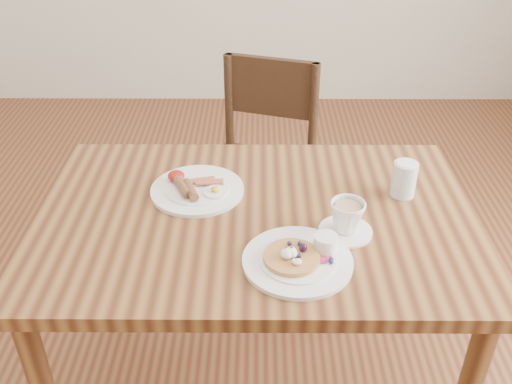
% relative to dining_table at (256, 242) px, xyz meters
% --- Properties ---
extents(dining_table, '(1.20, 0.80, 0.75)m').
position_rel_dining_table_xyz_m(dining_table, '(0.00, 0.00, 0.00)').
color(dining_table, brown).
rests_on(dining_table, ground).
extents(chair_far, '(0.52, 0.52, 0.88)m').
position_rel_dining_table_xyz_m(chair_far, '(0.02, 0.74, -0.16)').
color(chair_far, '#342313').
rests_on(chair_far, ground).
extents(pancake_plate, '(0.27, 0.27, 0.06)m').
position_rel_dining_table_xyz_m(pancake_plate, '(0.11, -0.21, 0.11)').
color(pancake_plate, white).
rests_on(pancake_plate, dining_table).
extents(breakfast_plate, '(0.27, 0.27, 0.04)m').
position_rel_dining_table_xyz_m(breakfast_plate, '(-0.18, 0.11, 0.11)').
color(breakfast_plate, white).
rests_on(breakfast_plate, dining_table).
extents(teacup_saucer, '(0.14, 0.14, 0.09)m').
position_rel_dining_table_xyz_m(teacup_saucer, '(0.23, -0.09, 0.14)').
color(teacup_saucer, white).
rests_on(teacup_saucer, dining_table).
extents(water_glass, '(0.07, 0.07, 0.10)m').
position_rel_dining_table_xyz_m(water_glass, '(0.42, 0.10, 0.15)').
color(water_glass, silver).
rests_on(water_glass, dining_table).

